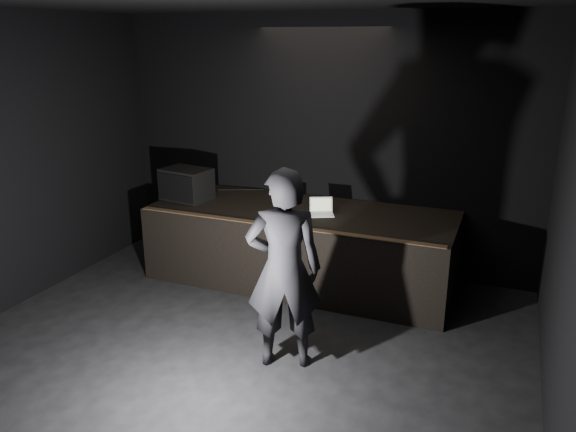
% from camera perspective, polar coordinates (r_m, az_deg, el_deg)
% --- Properties ---
extents(ground, '(7.00, 7.00, 0.00)m').
position_cam_1_polar(ground, '(5.59, -9.16, -17.08)').
color(ground, black).
rests_on(ground, ground).
extents(room_walls, '(6.10, 7.10, 3.52)m').
position_cam_1_polar(room_walls, '(4.75, -10.35, 3.43)').
color(room_walls, black).
rests_on(room_walls, ground).
extents(stage_riser, '(4.00, 1.50, 1.00)m').
position_cam_1_polar(stage_riser, '(7.55, 1.33, -3.01)').
color(stage_riser, black).
rests_on(stage_riser, ground).
extents(riser_lip, '(3.92, 0.10, 0.01)m').
position_cam_1_polar(riser_lip, '(6.76, -0.78, -0.97)').
color(riser_lip, brown).
rests_on(riser_lip, stage_riser).
extents(stage_monitor, '(0.72, 0.57, 0.43)m').
position_cam_1_polar(stage_monitor, '(7.95, -10.30, 3.20)').
color(stage_monitor, black).
rests_on(stage_monitor, stage_riser).
extents(cable, '(0.86, 0.39, 0.02)m').
position_cam_1_polar(cable, '(8.36, -5.70, 2.66)').
color(cable, black).
rests_on(cable, stage_riser).
extents(laptop, '(0.38, 0.36, 0.20)m').
position_cam_1_polar(laptop, '(7.21, 3.43, 0.61)').
color(laptop, white).
rests_on(laptop, stage_riser).
extents(beer_can, '(0.08, 0.08, 0.18)m').
position_cam_1_polar(beer_can, '(7.37, -0.02, 1.34)').
color(beer_can, silver).
rests_on(beer_can, stage_riser).
extents(plastic_cup, '(0.09, 0.09, 0.11)m').
position_cam_1_polar(plastic_cup, '(7.33, -0.78, 0.93)').
color(plastic_cup, white).
rests_on(plastic_cup, stage_riser).
extents(wii_remote, '(0.11, 0.14, 0.03)m').
position_cam_1_polar(wii_remote, '(6.85, -1.54, -0.65)').
color(wii_remote, white).
rests_on(wii_remote, stage_riser).
extents(person, '(0.87, 0.72, 2.04)m').
position_cam_1_polar(person, '(5.47, -0.42, -5.46)').
color(person, black).
rests_on(person, ground).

